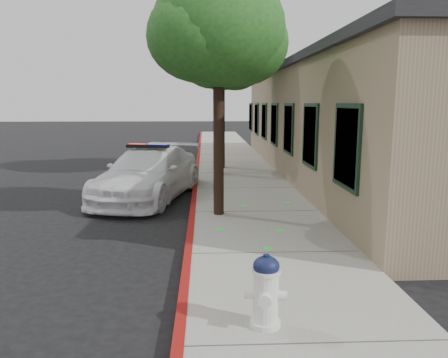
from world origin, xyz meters
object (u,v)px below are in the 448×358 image
fire_hydrant (266,290)px  police_car (149,173)px  clapboard_building (370,121)px  street_tree_mid (219,26)px  street_tree_far (222,61)px  street_tree_near (219,35)px

fire_hydrant → police_car: bearing=117.7°
police_car → fire_hydrant: (2.37, -7.89, -0.15)m
police_car → fire_hydrant: police_car is taller
clapboard_building → fire_hydrant: (-5.60, -11.59, -1.53)m
fire_hydrant → street_tree_mid: street_tree_mid is taller
street_tree_mid → street_tree_far: (0.20, 1.61, -1.07)m
street_tree_near → street_tree_mid: (0.19, 6.07, 1.19)m
clapboard_building → fire_hydrant: bearing=-115.8°
clapboard_building → street_tree_far: bearing=165.3°
fire_hydrant → street_tree_near: (-0.38, 5.37, 3.71)m
police_car → street_tree_mid: street_tree_mid is taller
clapboard_building → street_tree_far: size_ratio=3.66×
police_car → street_tree_mid: (2.18, 3.55, 4.75)m
clapboard_building → street_tree_near: bearing=-133.9°
clapboard_building → fire_hydrant: size_ratio=23.31×
street_tree_near → street_tree_mid: street_tree_mid is taller
police_car → fire_hydrant: 8.24m
street_tree_far → police_car: bearing=-114.8°
street_tree_far → street_tree_mid: bearing=-97.0°
clapboard_building → fire_hydrant: clapboard_building is taller
fire_hydrant → street_tree_near: street_tree_near is taller
clapboard_building → street_tree_far: 6.23m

